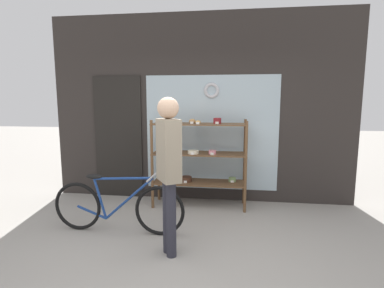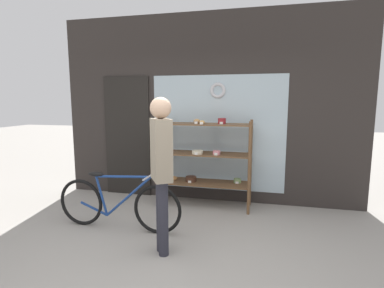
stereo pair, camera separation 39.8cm
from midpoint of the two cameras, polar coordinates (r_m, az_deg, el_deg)
name	(u,v)px [view 2 (the right image)]	position (r m, az deg, el deg)	size (l,w,h in m)	color
ground_plane	(162,272)	(3.23, -2.00, -23.30)	(30.00, 30.00, 0.00)	gray
storefront_facade	(204,111)	(5.03, 4.51, 6.26)	(5.06, 0.13, 3.10)	#2D2826
display_case	(203,156)	(4.74, 4.53, -2.36)	(1.48, 0.46, 1.42)	brown
bicycle	(117,204)	(4.07, -11.31, -11.15)	(1.74, 0.46, 0.77)	black
pedestrian	(161,163)	(3.21, -2.33, -3.67)	(0.32, 0.37, 1.73)	#282833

